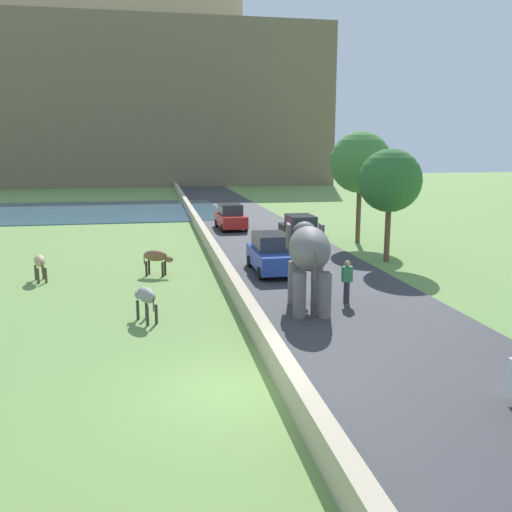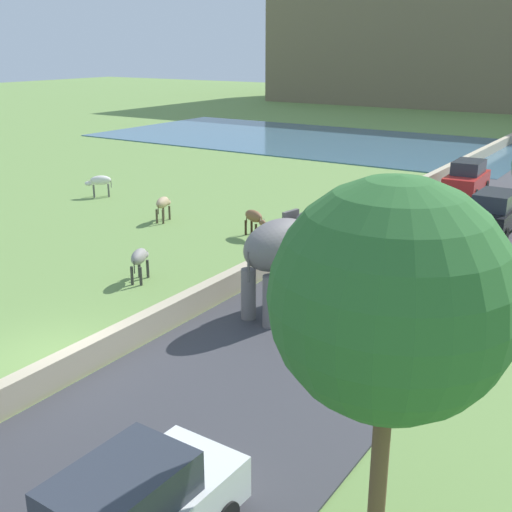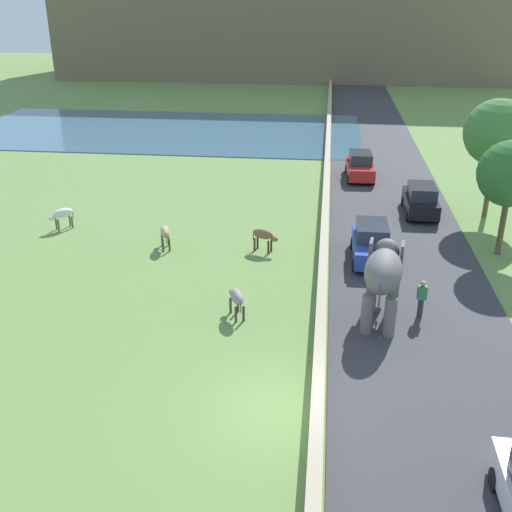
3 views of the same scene
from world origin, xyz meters
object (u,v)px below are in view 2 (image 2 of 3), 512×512
object	(u,v)px
cow_grey	(140,258)
car_blue	(363,238)
person_beside_elephant	(336,293)
cow_tan	(163,204)
cow_brown	(254,218)
elephant	(284,249)
car_black	(495,212)
cow_white	(100,181)
car_red	(467,178)

from	to	relation	value
cow_grey	car_blue	bearing A→B (deg)	47.93
person_beside_elephant	cow_tan	size ratio (longest dim) A/B	1.15
cow_brown	cow_grey	distance (m)	6.63
person_beside_elephant	car_blue	size ratio (longest dim) A/B	0.41
cow_brown	cow_grey	bearing A→B (deg)	-93.24
elephant	car_black	distance (m)	13.08
car_black	cow_white	distance (m)	19.91
cow_brown	cow_white	distance (m)	11.20
cow_brown	cow_white	bearing A→B (deg)	170.97
car_red	car_black	distance (m)	7.60
cow_brown	cow_grey	world-z (taller)	same
person_beside_elephant	cow_white	bearing A→B (deg)	156.69
elephant	cow_grey	distance (m)	5.70
car_black	cow_tan	xyz separation A→B (m)	(-13.22, -6.51, -0.06)
person_beside_elephant	cow_tan	xyz separation A→B (m)	(-11.69, 5.75, -0.04)
car_black	car_blue	xyz separation A→B (m)	(-3.15, -6.81, 0.00)
car_blue	cow_brown	distance (m)	5.18
car_red	car_black	xyz separation A→B (m)	(3.15, -6.92, 0.00)
elephant	car_red	world-z (taller)	elephant
elephant	person_beside_elephant	size ratio (longest dim) A/B	2.18
cow_white	car_blue	bearing A→B (deg)	-7.87
person_beside_elephant	car_black	bearing A→B (deg)	82.86
elephant	cow_white	bearing A→B (deg)	153.57
elephant	person_beside_elephant	distance (m)	2.00
person_beside_elephant	cow_tan	world-z (taller)	person_beside_elephant
car_red	car_blue	bearing A→B (deg)	-89.99
car_blue	cow_tan	distance (m)	10.08
car_red	car_black	size ratio (longest dim) A/B	1.01
person_beside_elephant	car_black	world-z (taller)	car_black
car_red	cow_white	size ratio (longest dim) A/B	3.28
cow_tan	cow_brown	distance (m)	4.91
car_black	cow_brown	xyz separation A→B (m)	(-8.31, -6.33, -0.06)
person_beside_elephant	cow_white	xyz separation A→B (m)	(-17.84, 7.68, -0.04)
cow_brown	cow_grey	xyz separation A→B (m)	(-0.37, -6.62, 0.00)
car_red	cow_grey	xyz separation A→B (m)	(-5.53, -19.87, -0.06)
car_blue	cow_white	size ratio (longest dim) A/B	3.23
cow_grey	car_black	bearing A→B (deg)	56.15
cow_brown	cow_white	xyz separation A→B (m)	(-11.06, 1.76, 0.00)
car_black	cow_tan	distance (m)	14.74
cow_tan	cow_grey	distance (m)	7.87
car_black	cow_brown	size ratio (longest dim) A/B	2.85
cow_tan	cow_white	world-z (taller)	same
cow_tan	cow_grey	bearing A→B (deg)	-54.82
cow_tan	cow_grey	world-z (taller)	same
cow_tan	car_black	bearing A→B (deg)	26.22
cow_tan	cow_grey	size ratio (longest dim) A/B	1.01
person_beside_elephant	car_red	world-z (taller)	car_red
elephant	car_black	size ratio (longest dim) A/B	0.89
person_beside_elephant	cow_brown	distance (m)	9.00
car_red	cow_brown	bearing A→B (deg)	-111.27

